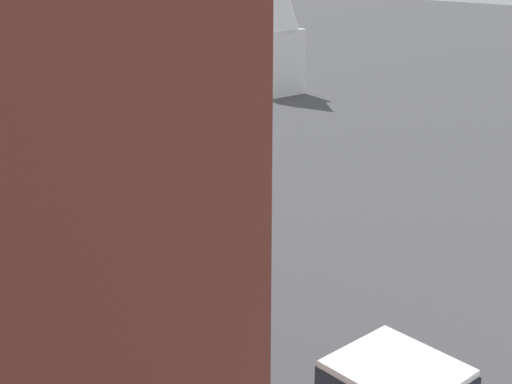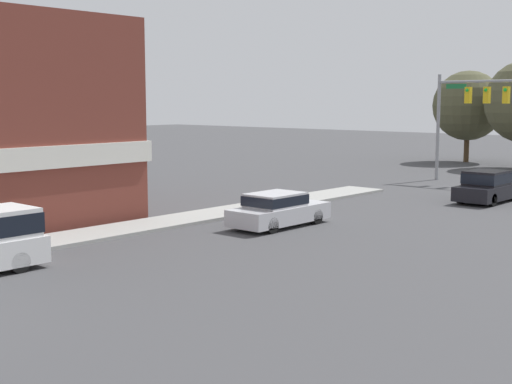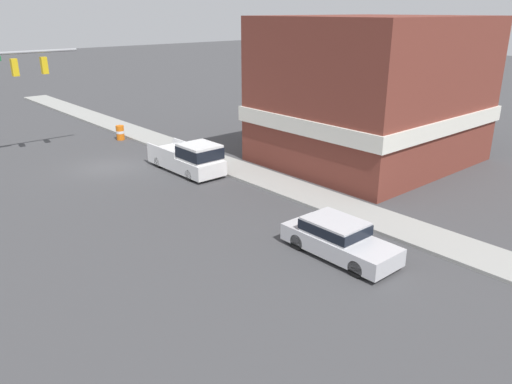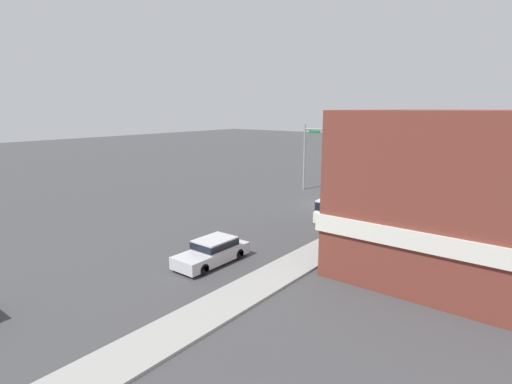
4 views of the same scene
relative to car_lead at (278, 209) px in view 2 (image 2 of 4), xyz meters
The scene contains 4 objects.
far_signal_assembly 21.26m from the car_lead, 93.98° to the left, with size 6.29×0.49×6.97m.
car_lead is the anchor object (origin of this frame).
car_oncoming 13.33m from the car_lead, 74.82° to the left, with size 1.93×4.61×1.66m.
backdrop_tree_left_far 36.20m from the car_lead, 103.18° to the left, with size 5.94×5.94×7.80m.
Camera 2 is at (17.35, -5.69, 5.30)m, focal length 50.00 mm.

